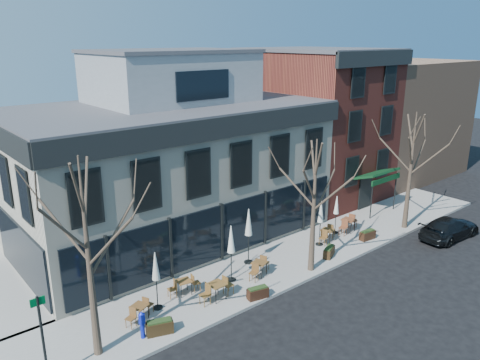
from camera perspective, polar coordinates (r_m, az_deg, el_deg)
ground at (r=26.22m, az=-2.34°, el=-10.04°), size 120.00×120.00×0.00m
sidewalk_front at (r=26.71m, az=6.14°, el=-9.42°), size 33.50×4.70×0.15m
corner_building at (r=28.52m, az=-8.58°, el=2.20°), size 18.39×10.39×11.10m
red_brick_building at (r=36.50m, az=9.07°, el=6.88°), size 8.20×11.78×11.18m
bg_building at (r=45.09m, az=16.53°, el=7.47°), size 12.00×12.00×10.00m
tree_corner at (r=18.08m, az=-17.94°, el=-8.96°), size 3.93×3.98×7.92m
tree_mid at (r=24.01m, az=9.02°, el=-2.99°), size 3.50×3.55×7.04m
tree_right at (r=31.03m, az=20.10°, el=1.20°), size 3.72×3.77×7.48m
sign_pole at (r=18.36m, az=-22.97°, el=-16.90°), size 0.50×0.10×3.40m
parked_sedan at (r=31.72m, az=24.18°, el=-5.35°), size 4.68×2.16×1.32m
call_box at (r=20.20m, az=-11.84°, el=-16.81°), size 0.24×0.24×1.22m
cafe_set_0 at (r=21.43m, az=-12.14°, el=-15.32°), size 1.64×1.01×0.85m
cafe_set_1 at (r=22.97m, az=-6.83°, el=-12.64°), size 1.70×0.77×0.87m
cafe_set_2 at (r=22.41m, az=-2.84°, el=-13.18°), size 1.88×0.77×0.99m
cafe_set_3 at (r=24.42m, az=2.38°, el=-10.56°), size 1.77×1.04×0.91m
cafe_set_4 at (r=28.71m, az=10.59°, el=-6.47°), size 1.79×0.95×0.92m
cafe_set_5 at (r=30.35m, az=13.06°, el=-5.22°), size 1.96×0.90×1.00m
umbrella_0 at (r=21.33m, az=-10.24°, el=-10.65°), size 0.44×0.44×2.78m
umbrella_1 at (r=23.23m, az=-1.09°, el=-7.59°), size 0.48×0.48×2.97m
umbrella_2 at (r=24.97m, az=1.06°, el=-5.52°), size 0.50×0.50×3.12m
umbrella_3 at (r=27.60m, az=9.82°, el=-4.12°), size 0.44×0.44×2.75m
umbrella_4 at (r=29.54m, az=11.67°, el=-3.23°), size 0.39×0.39×2.45m
planter_0 at (r=20.51m, az=-9.77°, el=-17.23°), size 1.19×0.79×0.62m
planter_1 at (r=22.59m, az=2.18°, el=-13.56°), size 1.08×0.62×0.57m
planter_2 at (r=26.91m, az=10.80°, el=-8.57°), size 1.10×0.79×0.57m
planter_3 at (r=29.58m, az=15.28°, el=-6.47°), size 1.09×0.52×0.59m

